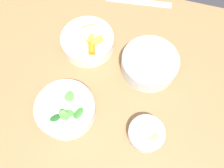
{
  "coord_description": "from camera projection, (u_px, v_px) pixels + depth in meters",
  "views": [
    {
      "loc": [
        0.09,
        -0.34,
        1.45
      ],
      "look_at": [
        0.01,
        -0.05,
        0.8
      ],
      "focal_mm": 35.0,
      "sensor_mm": 36.0,
      "label": 1
    }
  ],
  "objects": [
    {
      "name": "bowl_carrots",
      "position": [
        88.0,
        41.0,
        0.78
      ],
      "size": [
        0.19,
        0.19,
        0.08
      ],
      "color": "silver",
      "rests_on": "dining_table"
    },
    {
      "name": "dining_table",
      "position": [
        114.0,
        87.0,
        0.87
      ],
      "size": [
        1.23,
        0.82,
        0.77
      ],
      "color": "olive",
      "rests_on": "ground_plane"
    },
    {
      "name": "bowl_cookies",
      "position": [
        146.0,
        133.0,
        0.65
      ],
      "size": [
        0.11,
        0.11,
        0.04
      ],
      "color": "silver",
      "rests_on": "dining_table"
    },
    {
      "name": "bowl_greens",
      "position": [
        66.0,
        109.0,
        0.67
      ],
      "size": [
        0.18,
        0.18,
        0.08
      ],
      "color": "silver",
      "rests_on": "dining_table"
    },
    {
      "name": "ruler",
      "position": [
        139.0,
        2.0,
        0.9
      ],
      "size": [
        0.27,
        0.06,
        0.0
      ],
      "color": "#EFB7C6",
      "rests_on": "dining_table"
    },
    {
      "name": "bowl_beans_hotdog",
      "position": [
        149.0,
        64.0,
        0.74
      ],
      "size": [
        0.19,
        0.19,
        0.06
      ],
      "color": "silver",
      "rests_on": "dining_table"
    },
    {
      "name": "ground_plane",
      "position": [
        113.0,
        126.0,
        1.46
      ],
      "size": [
        10.0,
        10.0,
        0.0
      ],
      "primitive_type": "plane",
      "color": "#2D2D33"
    }
  ]
}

